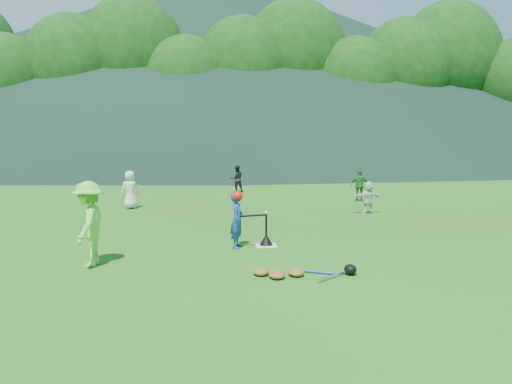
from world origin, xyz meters
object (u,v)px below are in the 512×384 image
(home_plate, at_px, (266,245))
(batting_tee, at_px, (266,240))
(fielder_b, at_px, (237,179))
(batter_child, at_px, (237,220))
(fielder_c, at_px, (360,185))
(fielder_a, at_px, (130,190))
(adult_coach, at_px, (89,224))
(equipment_pile, at_px, (296,272))
(fielder_d, at_px, (368,198))

(home_plate, distance_m, batting_tee, 0.12)
(fielder_b, bearing_deg, batting_tee, 80.02)
(batter_child, relative_size, fielder_c, 1.03)
(batter_child, relative_size, fielder_a, 0.96)
(home_plate, relative_size, adult_coach, 0.29)
(fielder_c, bearing_deg, equipment_pile, 71.27)
(fielder_c, bearing_deg, fielder_d, 82.38)
(home_plate, xyz_separation_m, fielder_d, (3.62, 4.17, 0.49))
(home_plate, height_order, fielder_a, fielder_a)
(equipment_pile, bearing_deg, fielder_d, 62.92)
(fielder_a, bearing_deg, batting_tee, 95.52)
(fielder_a, xyz_separation_m, batting_tee, (3.84, -5.87, -0.50))
(fielder_d, distance_m, batting_tee, 5.53)
(batter_child, bearing_deg, home_plate, -63.24)
(fielder_d, xyz_separation_m, batting_tee, (-3.62, -4.17, -0.37))
(adult_coach, height_order, batting_tee, adult_coach)
(fielder_a, relative_size, equipment_pile, 0.70)
(fielder_b, distance_m, fielder_c, 5.39)
(fielder_b, height_order, fielder_d, fielder_b)
(adult_coach, distance_m, equipment_pile, 3.91)
(home_plate, distance_m, fielder_c, 8.15)
(fielder_a, height_order, fielder_c, fielder_a)
(fielder_b, bearing_deg, fielder_c, 132.49)
(adult_coach, bearing_deg, home_plate, 114.57)
(adult_coach, height_order, fielder_c, adult_coach)
(home_plate, bearing_deg, fielder_b, 90.69)
(batter_child, xyz_separation_m, equipment_pile, (0.90, -2.27, -0.53))
(adult_coach, bearing_deg, fielder_d, 131.10)
(home_plate, bearing_deg, fielder_a, 123.21)
(fielder_a, distance_m, fielder_c, 8.11)
(batter_child, xyz_separation_m, batting_tee, (0.64, 0.13, -0.47))
(batter_child, xyz_separation_m, fielder_d, (4.25, 4.30, -0.10))
(batter_child, bearing_deg, adult_coach, 129.43)
(equipment_pile, bearing_deg, batting_tee, 96.18)
(batting_tee, bearing_deg, equipment_pile, -83.82)
(batting_tee, bearing_deg, fielder_b, 90.69)
(home_plate, distance_m, fielder_d, 5.54)
(equipment_pile, bearing_deg, fielder_b, 91.74)
(adult_coach, bearing_deg, batting_tee, 114.57)
(adult_coach, height_order, fielder_a, adult_coach)
(adult_coach, xyz_separation_m, equipment_pile, (3.70, -1.03, -0.72))
(fielder_b, distance_m, equipment_pile, 12.60)
(batter_child, relative_size, fielder_d, 1.20)
(fielder_b, distance_m, fielder_d, 7.09)
(batting_tee, bearing_deg, fielder_c, 58.94)
(adult_coach, bearing_deg, fielder_b, 166.98)
(batting_tee, bearing_deg, fielder_d, 49.09)
(batter_child, relative_size, batting_tee, 1.76)
(batter_child, bearing_deg, equipment_pile, -142.74)
(fielder_c, height_order, fielder_d, fielder_c)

